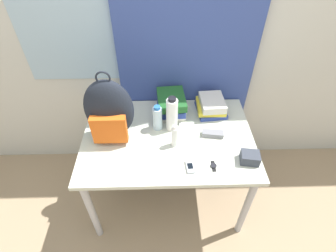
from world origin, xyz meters
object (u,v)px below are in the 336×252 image
at_px(backpack, 109,111).
at_px(camera_pouch, 250,158).
at_px(water_bottle, 157,118).
at_px(cell_phone, 190,167).
at_px(book_stack_center, 211,106).
at_px(book_stack_left, 171,104).
at_px(sunscreen_bottle, 175,136).
at_px(sports_bottle, 172,114).
at_px(sunglasses_case, 213,134).
at_px(wristwatch, 214,166).

bearing_deg(backpack, camera_pouch, -16.18).
height_order(water_bottle, cell_phone, water_bottle).
bearing_deg(cell_phone, camera_pouch, 6.20).
bearing_deg(book_stack_center, water_bottle, -156.88).
distance_m(backpack, book_stack_left, 0.50).
distance_m(sunscreen_bottle, cell_phone, 0.23).
bearing_deg(sports_bottle, cell_phone, -74.72).
xyz_separation_m(water_bottle, sports_bottle, (0.10, 0.00, 0.03)).
distance_m(backpack, water_bottle, 0.34).
height_order(book_stack_left, sunglasses_case, book_stack_left).
relative_size(backpack, water_bottle, 2.56).
distance_m(cell_phone, sunglasses_case, 0.34).
height_order(water_bottle, sunscreen_bottle, water_bottle).
height_order(book_stack_left, sports_bottle, sports_bottle).
bearing_deg(sunscreen_bottle, wristwatch, -38.92).
xyz_separation_m(sports_bottle, sunscreen_bottle, (0.01, -0.17, -0.05)).
height_order(backpack, book_stack_left, backpack).
bearing_deg(book_stack_left, camera_pouch, -45.91).
distance_m(cell_phone, camera_pouch, 0.39).
bearing_deg(book_stack_left, water_bottle, -120.67).
relative_size(water_bottle, wristwatch, 2.41).
height_order(book_stack_center, camera_pouch, book_stack_center).
height_order(sports_bottle, wristwatch, sports_bottle).
xyz_separation_m(sports_bottle, camera_pouch, (0.49, -0.33, -0.09)).
bearing_deg(water_bottle, wristwatch, -45.84).
distance_m(backpack, camera_pouch, 0.96).
distance_m(sunscreen_bottle, sunglasses_case, 0.29).
distance_m(book_stack_center, cell_phone, 0.59).
distance_m(camera_pouch, wristwatch, 0.24).
relative_size(book_stack_center, wristwatch, 3.03).
xyz_separation_m(cell_phone, camera_pouch, (0.39, 0.04, 0.03)).
bearing_deg(backpack, book_stack_left, 29.96).
bearing_deg(camera_pouch, sunglasses_case, 130.02).
height_order(book_stack_left, wristwatch, book_stack_left).
bearing_deg(sports_bottle, wristwatch, -55.54).
xyz_separation_m(sports_bottle, wristwatch, (0.25, -0.37, -0.12)).
height_order(water_bottle, sunglasses_case, water_bottle).
distance_m(book_stack_left, camera_pouch, 0.70).
distance_m(sunscreen_bottle, camera_pouch, 0.50).
bearing_deg(wristwatch, book_stack_left, 114.97).
bearing_deg(book_stack_left, cell_phone, -79.50).
bearing_deg(book_stack_left, sunscreen_bottle, -88.11).
xyz_separation_m(water_bottle, sunglasses_case, (0.39, -0.09, -0.08)).
relative_size(sunglasses_case, camera_pouch, 1.21).
distance_m(book_stack_center, sunglasses_case, 0.27).
bearing_deg(sports_bottle, camera_pouch, -34.12).
bearing_deg(cell_phone, backpack, 149.58).
xyz_separation_m(backpack, camera_pouch, (0.90, -0.26, -0.19)).
height_order(sports_bottle, sunglasses_case, sports_bottle).
distance_m(sports_bottle, cell_phone, 0.40).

